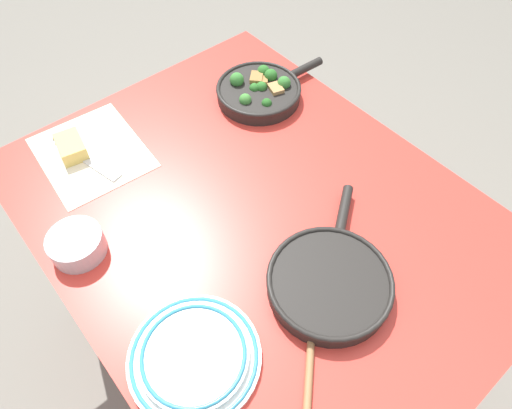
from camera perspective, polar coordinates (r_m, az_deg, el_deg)
The scene contains 10 objects.
ground_plane at distance 1.76m, azimuth -0.00°, elevation -15.68°, with size 14.00×14.00×0.00m, color slate.
dining_table_red at distance 1.15m, azimuth -0.00°, elevation -3.20°, with size 1.18×0.91×0.77m.
skillet_broccoli at distance 1.35m, azimuth 0.51°, elevation 14.11°, with size 0.24×0.36×0.07m.
skillet_eggs at distance 0.97m, azimuth 9.18°, elevation -9.53°, with size 0.29×0.35×0.04m.
wooden_spoon at distance 0.92m, azimuth 6.83°, elevation -17.56°, with size 0.28×0.30×0.02m.
parchment_sheet at distance 1.27m, azimuth -19.86°, elevation 6.14°, with size 0.31×0.27×0.00m.
grater_knife at distance 1.28m, azimuth -21.45°, elevation 6.22°, with size 0.23×0.08×0.02m.
cheese_block at distance 1.28m, azimuth -22.09°, elevation 6.66°, with size 0.10×0.08×0.04m.
dinner_plate_stack at distance 0.91m, azimuth -7.74°, elevation -18.29°, with size 0.26×0.26×0.03m.
prep_bowl_steel at distance 1.07m, azimuth -21.50°, elevation -4.67°, with size 0.12×0.12×0.05m.
Camera 1 is at (-0.49, 0.41, 1.64)m, focal length 32.00 mm.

